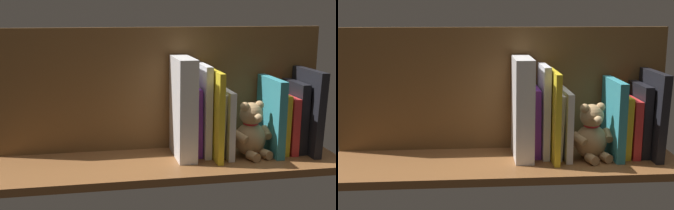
# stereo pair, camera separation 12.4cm
# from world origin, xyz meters

# --- Properties ---
(ground_plane) EXTENTS (1.00, 0.29, 0.02)m
(ground_plane) POSITION_xyz_m (0.00, 0.00, -0.01)
(ground_plane) COLOR brown
(shelf_back_panel) EXTENTS (1.00, 0.02, 0.37)m
(shelf_back_panel) POSITION_xyz_m (0.00, -0.12, 0.19)
(shelf_back_panel) COLOR brown
(shelf_back_panel) RESTS_ON ground_plane
(book_0) EXTENTS (0.03, 0.18, 0.25)m
(book_0) POSITION_xyz_m (-0.43, -0.02, 0.12)
(book_0) COLOR black
(book_0) RESTS_ON ground_plane
(book_1) EXTENTS (0.03, 0.14, 0.21)m
(book_1) POSITION_xyz_m (-0.40, -0.04, 0.10)
(book_1) COLOR black
(book_1) RESTS_ON ground_plane
(book_2) EXTENTS (0.02, 0.15, 0.17)m
(book_2) POSITION_xyz_m (-0.37, -0.03, 0.08)
(book_2) COLOR red
(book_2) RESTS_ON ground_plane
(book_3) EXTENTS (0.03, 0.15, 0.18)m
(book_3) POSITION_xyz_m (-0.34, -0.04, 0.09)
(book_3) COLOR yellow
(book_3) RESTS_ON ground_plane
(book_4) EXTENTS (0.02, 0.17, 0.23)m
(book_4) POSITION_xyz_m (-0.32, -0.02, 0.11)
(book_4) COLOR teal
(book_4) RESTS_ON ground_plane
(teddy_bear) EXTENTS (0.13, 0.12, 0.16)m
(teddy_bear) POSITION_xyz_m (-0.25, 0.01, 0.07)
(teddy_bear) COLOR tan
(teddy_bear) RESTS_ON ground_plane
(book_5) EXTENTS (0.02, 0.16, 0.20)m
(book_5) POSITION_xyz_m (-0.17, -0.03, 0.10)
(book_5) COLOR silver
(book_5) RESTS_ON ground_plane
(book_6) EXTENTS (0.02, 0.14, 0.19)m
(book_6) POSITION_xyz_m (-0.15, -0.04, 0.09)
(book_6) COLOR silver
(book_6) RESTS_ON ground_plane
(book_7) EXTENTS (0.02, 0.18, 0.25)m
(book_7) POSITION_xyz_m (-0.14, -0.02, 0.13)
(book_7) COLOR yellow
(book_7) RESTS_ON ground_plane
(book_8) EXTENTS (0.02, 0.13, 0.27)m
(book_8) POSITION_xyz_m (-0.11, -0.04, 0.13)
(book_8) COLOR silver
(book_8) RESTS_ON ground_plane
(book_9) EXTENTS (0.02, 0.12, 0.20)m
(book_9) POSITION_xyz_m (-0.09, -0.05, 0.10)
(book_9) COLOR purple
(book_9) RESTS_ON ground_plane
(dictionary_thick_white) EXTENTS (0.05, 0.16, 0.29)m
(dictionary_thick_white) POSITION_xyz_m (-0.05, -0.03, 0.14)
(dictionary_thick_white) COLOR white
(dictionary_thick_white) RESTS_ON ground_plane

